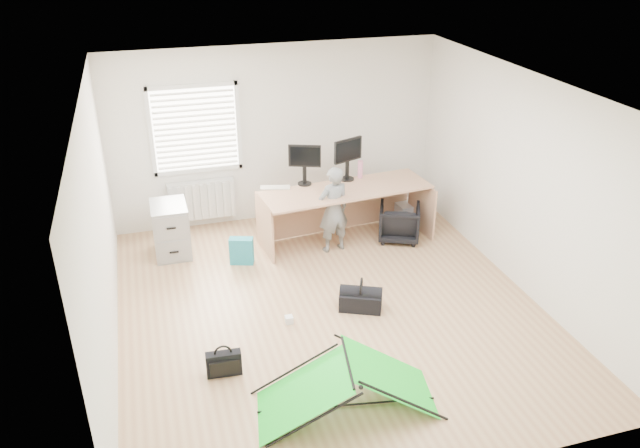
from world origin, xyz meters
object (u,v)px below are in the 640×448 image
object	(u,v)px
desk	(346,215)
office_chair	(399,222)
kite	(347,385)
storage_crate	(412,211)
filing_cabinet	(171,229)
thermos	(360,169)
monitor_right	(347,165)
person	(333,210)
duffel_bag	(361,301)
laptop_bag	(224,364)
monitor_left	(304,170)

from	to	relation	value
desk	office_chair	xyz separation A→B (m)	(0.78, -0.16, -0.15)
kite	storage_crate	bearing A→B (deg)	67.76
filing_cabinet	thermos	world-z (taller)	thermos
monitor_right	office_chair	size ratio (longest dim) A/B	0.82
thermos	kite	distance (m)	3.99
monitor_right	thermos	xyz separation A→B (m)	(0.21, 0.02, -0.10)
office_chair	person	world-z (taller)	person
monitor_right	duffel_bag	world-z (taller)	monitor_right
thermos	person	world-z (taller)	person
filing_cabinet	laptop_bag	xyz separation A→B (m)	(0.31, -2.82, -0.24)
filing_cabinet	storage_crate	bearing A→B (deg)	0.87
office_chair	laptop_bag	bearing A→B (deg)	62.03
filing_cabinet	storage_crate	distance (m)	3.71
filing_cabinet	storage_crate	size ratio (longest dim) A/B	1.39
person	laptop_bag	distance (m)	3.01
kite	laptop_bag	world-z (taller)	kite
filing_cabinet	person	world-z (taller)	person
filing_cabinet	thermos	size ratio (longest dim) A/B	2.83
filing_cabinet	monitor_right	xyz separation A→B (m)	(2.59, 0.00, 0.68)
office_chair	duffel_bag	size ratio (longest dim) A/B	1.16
monitor_left	person	distance (m)	0.74
person	kite	size ratio (longest dim) A/B	0.73
thermos	laptop_bag	distance (m)	3.87
filing_cabinet	office_chair	distance (m)	3.29
desk	monitor_left	distance (m)	0.89
person	storage_crate	bearing A→B (deg)	-169.09
storage_crate	monitor_left	bearing A→B (deg)	-178.29
desk	filing_cabinet	size ratio (longest dim) A/B	3.23
person	storage_crate	distance (m)	1.68
office_chair	laptop_bag	size ratio (longest dim) A/B	1.61
duffel_bag	laptop_bag	bearing A→B (deg)	-132.55
monitor_left	storage_crate	bearing A→B (deg)	22.86
filing_cabinet	person	distance (m)	2.30
desk	thermos	world-z (taller)	thermos
filing_cabinet	person	size ratio (longest dim) A/B	0.59
desk	thermos	bearing A→B (deg)	40.77
thermos	person	bearing A→B (deg)	-136.32
filing_cabinet	duffel_bag	size ratio (longest dim) A/B	1.48
thermos	office_chair	bearing A→B (deg)	-48.87
storage_crate	filing_cabinet	bearing A→B (deg)	-179.13
laptop_bag	duffel_bag	bearing A→B (deg)	26.90
storage_crate	thermos	bearing A→B (deg)	-177.48
office_chair	kite	world-z (taller)	kite
thermos	kite	world-z (taller)	thermos
monitor_right	person	world-z (taller)	monitor_right
person	laptop_bag	bearing A→B (deg)	38.92
filing_cabinet	thermos	distance (m)	2.87
filing_cabinet	kite	bearing A→B (deg)	-69.24
desk	duffel_bag	size ratio (longest dim) A/B	4.78
office_chair	laptop_bag	world-z (taller)	office_chair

